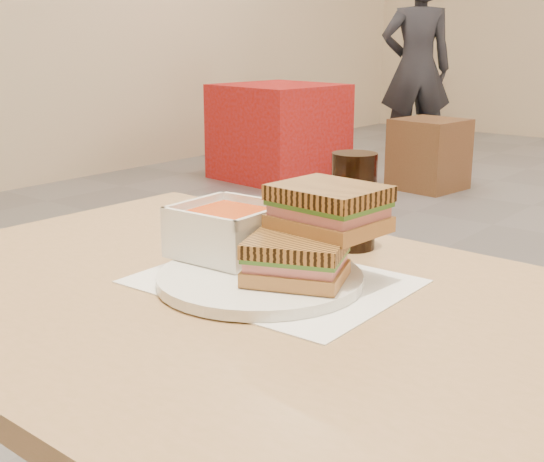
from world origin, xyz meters
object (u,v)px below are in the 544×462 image
Objects in this scene: bg_chair_0l at (298,145)px; bg_chair_0r at (429,154)px; plate at (260,278)px; patron_a at (416,68)px; main_table at (296,400)px; panini_lower at (296,259)px; cola_glass at (353,201)px; soup_bowl at (229,232)px; bg_table_0 at (279,132)px.

bg_chair_0r reaches higher than bg_chair_0l.
patron_a reaches higher than plate.
main_table is 2.51× the size of bg_chair_0r.
plate is 1.80× the size of panini_lower.
main_table is 2.67× the size of bg_chair_0l.
cola_glass is (-0.09, 0.26, 0.19)m from main_table.
main_table is 4.63× the size of plate.
main_table is 5.33m from patron_a.
plate is (-0.09, 0.04, 0.12)m from main_table.
plate is 1.94× the size of soup_bowl.
patron_a is (-2.37, 4.70, -0.01)m from panini_lower.
cola_glass reaches higher than bg_chair_0r.
bg_table_0 is 1.89× the size of bg_chair_0l.
patron_a is (0.51, 1.12, 0.44)m from bg_table_0.
cola_glass reaches higher than main_table.
soup_bowl is (-0.18, 0.08, 0.16)m from main_table.
main_table is at bearing -24.53° from plate.
panini_lower is 4.62m from bg_table_0.
cola_glass reaches higher than plate.
plate reaches higher than main_table.
main_table reaches higher than bg_chair_0r.
soup_bowl is 0.93× the size of panini_lower.
cola_glass is (0.08, 0.18, 0.02)m from soup_bowl.
bg_chair_0r is 0.31× the size of patron_a.
plate is at bearing -51.78° from bg_table_0.
bg_chair_0r is at bearing 17.87° from bg_table_0.
panini_lower is at bearing -63.28° from patron_a.
patron_a reaches higher than panini_lower.
bg_chair_0l is 1.18m from patron_a.
soup_bowl is 0.14m from panini_lower.
main_table is 4.67m from bg_table_0.
patron_a reaches higher than bg_chair_0l.
cola_glass is at bearing 90.32° from plate.
cola_glass is (-0.05, 0.21, 0.03)m from panini_lower.
plate is 0.54× the size of bg_chair_0r.
panini_lower is at bearing -52.97° from bg_chair_0l.
bg_chair_0l is at bearing 126.47° from plate.
bg_table_0 is 1.78× the size of bg_chair_0r.
patron_a is (-2.32, 4.71, 0.02)m from plate.
plate is 1.84× the size of cola_glass.
plate is 0.17× the size of patron_a.
soup_bowl is 0.30× the size of bg_chair_0l.
soup_bowl reaches higher than bg_chair_0r.
cola_glass is at bearing 104.46° from panini_lower.
plate is at bearing -53.53° from bg_chair_0l.
bg_table_0 is (-2.83, 3.59, -0.41)m from plate.
bg_chair_0r is (-1.82, 3.93, -0.55)m from panini_lower.
plate is 0.30× the size of bg_table_0.
main_table is 0.17m from panini_lower.
main_table is 8.33× the size of panini_lower.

